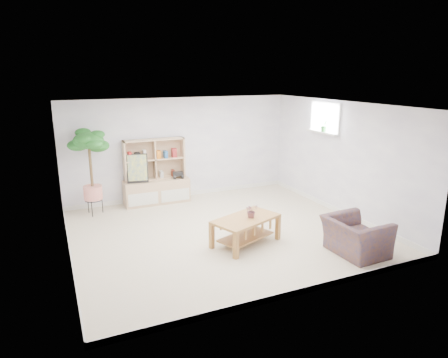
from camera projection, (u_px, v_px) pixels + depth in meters
name	position (u px, v px, depth m)	size (l,w,h in m)	color
floor	(223.00, 232.00, 7.66)	(5.50, 5.00, 0.01)	#C0B18F
ceiling	(222.00, 105.00, 7.04)	(5.50, 5.00, 0.01)	white
walls	(223.00, 171.00, 7.35)	(5.51, 5.01, 2.40)	silver
baseboard	(223.00, 229.00, 7.65)	(5.50, 5.00, 0.10)	white
window	(325.00, 118.00, 8.75)	(0.10, 0.98, 0.68)	white
window_sill	(322.00, 132.00, 8.81)	(0.14, 1.00, 0.04)	white
storage_unit	(156.00, 172.00, 9.18)	(1.50, 0.51, 1.50)	tan
poster	(137.00, 168.00, 8.90)	(0.47, 0.11, 0.65)	yellow
toy_truck	(178.00, 175.00, 9.33)	(0.33, 0.23, 0.18)	black
coffee_table	(246.00, 231.00, 7.07)	(1.19, 0.65, 0.49)	olive
table_plant	(251.00, 211.00, 7.00)	(0.22, 0.19, 0.25)	#17491B
floor_tree	(91.00, 173.00, 8.38)	(0.68, 0.68, 1.85)	#25712F
armchair	(356.00, 234.00, 6.65)	(0.95, 0.83, 0.71)	navy
sill_plant	(324.00, 126.00, 8.72)	(0.15, 0.12, 0.27)	#25712F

